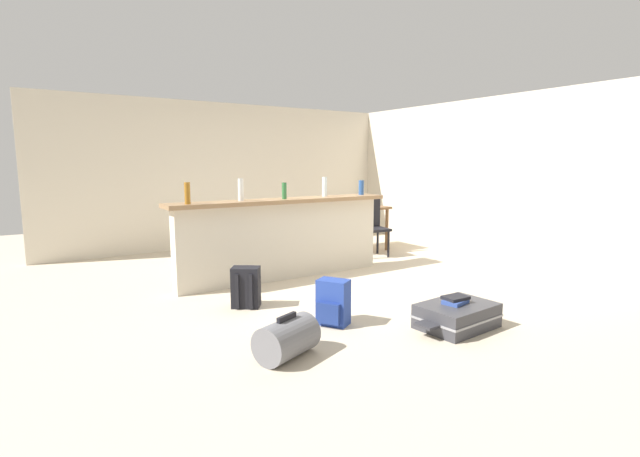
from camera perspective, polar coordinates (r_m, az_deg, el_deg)
ground_plane at (r=6.05m, az=1.54°, el=-6.27°), size 13.00×13.00×0.05m
wall_back at (r=8.54m, az=-10.28°, el=6.49°), size 6.60×0.10×2.50m
wall_right at (r=8.19m, az=18.22°, el=6.15°), size 0.10×6.00×2.50m
partition_half_wall at (r=5.94m, az=-4.50°, el=-1.51°), size 2.80×0.20×0.97m
bar_countertop at (r=5.87m, az=-4.55°, el=3.42°), size 2.96×0.40×0.05m
bottle_amber at (r=5.30m, az=-15.99°, el=4.19°), size 0.06×0.06×0.24m
bottle_white at (r=5.59m, az=-9.71°, el=4.71°), size 0.06×0.06×0.27m
bottle_green at (r=5.83m, az=-4.41°, el=4.64°), size 0.06×0.06×0.21m
bottle_clear at (r=6.27m, az=0.57°, el=5.16°), size 0.07×0.07×0.26m
bottle_blue at (r=6.60m, az=5.09°, el=5.04°), size 0.07×0.07×0.20m
dining_table at (r=7.82m, az=3.90°, el=2.02°), size 1.10×0.80×0.74m
dining_chair_near_partition at (r=7.42m, az=6.41°, el=0.63°), size 0.46×0.46×0.93m
suitcase_flat_charcoal at (r=4.43m, az=16.44°, el=-10.24°), size 0.85×0.54×0.22m
duffel_bag_grey at (r=3.64m, az=-4.10°, el=-13.35°), size 0.56×0.45×0.34m
backpack_blue at (r=4.30m, az=1.60°, el=-9.16°), size 0.33×0.33×0.42m
backpack_black at (r=4.87m, az=-9.06°, el=-7.19°), size 0.34×0.33×0.42m
book_stack at (r=4.40m, az=16.29°, el=-8.41°), size 0.25×0.20×0.06m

